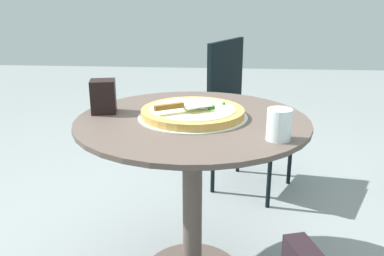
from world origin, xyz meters
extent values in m
cylinder|color=brown|center=(0.00, 0.00, 0.69)|extent=(0.87, 0.87, 0.02)
cylinder|color=brown|center=(0.00, 0.00, 0.35)|extent=(0.08, 0.08, 0.66)
cylinder|color=silver|center=(-0.02, 0.00, 0.70)|extent=(0.41, 0.41, 0.00)
cylinder|color=tan|center=(-0.02, 0.00, 0.72)|extent=(0.39, 0.39, 0.03)
cylinder|color=beige|center=(-0.02, 0.00, 0.73)|extent=(0.32, 0.32, 0.00)
sphere|color=#286729|center=(-0.02, -0.05, 0.74)|extent=(0.02, 0.02, 0.02)
sphere|color=#27722E|center=(-0.03, 0.05, 0.74)|extent=(0.02, 0.02, 0.02)
sphere|color=#387028|center=(0.00, 0.06, 0.74)|extent=(0.01, 0.01, 0.01)
sphere|color=beige|center=(-0.01, -0.03, 0.74)|extent=(0.02, 0.02, 0.02)
sphere|color=beige|center=(-0.02, 0.02, 0.74)|extent=(0.02, 0.02, 0.02)
sphere|color=#F6EBCB|center=(-0.06, 0.03, 0.74)|extent=(0.01, 0.01, 0.01)
sphere|color=silver|center=(0.00, 0.02, 0.74)|extent=(0.01, 0.01, 0.01)
sphere|color=#21751F|center=(-0.02, 0.07, 0.74)|extent=(0.02, 0.02, 0.02)
sphere|color=#277320|center=(-0.08, 0.11, 0.74)|extent=(0.01, 0.01, 0.01)
cube|color=silver|center=(0.01, 0.01, 0.75)|extent=(0.12, 0.13, 0.00)
cube|color=brown|center=(0.06, -0.08, 0.76)|extent=(0.07, 0.10, 0.02)
cylinder|color=white|center=(0.21, 0.29, 0.75)|extent=(0.08, 0.08, 0.10)
cube|color=black|center=(-0.05, -0.35, 0.76)|extent=(0.10, 0.11, 0.13)
cube|color=black|center=(-0.85, 0.29, 0.45)|extent=(0.55, 0.55, 0.03)
cube|color=black|center=(-0.94, 0.12, 0.67)|extent=(0.38, 0.21, 0.42)
cylinder|color=black|center=(-0.93, 0.53, 0.22)|extent=(0.02, 0.02, 0.43)
cylinder|color=black|center=(-0.61, 0.37, 0.22)|extent=(0.02, 0.02, 0.43)
cylinder|color=black|center=(-1.08, 0.22, 0.22)|extent=(0.02, 0.02, 0.43)
cylinder|color=black|center=(-0.77, 0.06, 0.22)|extent=(0.02, 0.02, 0.43)
camera|label=1|loc=(1.45, 0.12, 1.14)|focal=38.36mm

